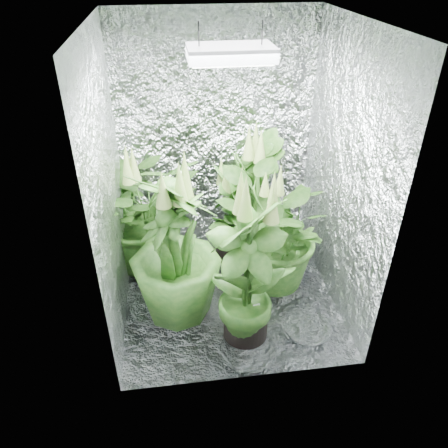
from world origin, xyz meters
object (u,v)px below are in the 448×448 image
object	(u,v)px
plant_a	(142,212)
plant_d	(174,250)
plant_e	(275,236)
grow_lamp	(231,54)
plant_b	(231,216)
plant_f	(247,274)
circulation_fan	(295,251)
plant_c	(253,194)

from	to	relation	value
plant_a	plant_d	world-z (taller)	plant_d
plant_a	plant_e	distance (m)	1.09
grow_lamp	plant_a	bearing A→B (deg)	142.82
plant_e	grow_lamp	bearing A→B (deg)	-173.58
plant_b	plant_e	distance (m)	0.52
plant_e	plant_f	xyz separation A→B (m)	(-0.31, -0.51, 0.09)
grow_lamp	plant_b	bearing A→B (deg)	79.67
grow_lamp	plant_b	world-z (taller)	grow_lamp
plant_e	plant_b	bearing A→B (deg)	120.62
plant_d	circulation_fan	bearing A→B (deg)	24.65
plant_d	plant_a	bearing A→B (deg)	110.25
plant_b	plant_e	size ratio (longest dim) A/B	0.91
plant_c	plant_d	distance (m)	1.06
circulation_fan	grow_lamp	bearing A→B (deg)	-169.15
plant_c	plant_e	size ratio (longest dim) A/B	1.13
grow_lamp	plant_d	xyz separation A→B (m)	(-0.40, -0.16, -1.24)
plant_f	circulation_fan	world-z (taller)	plant_f
plant_e	plant_f	world-z (taller)	plant_f
plant_f	plant_e	bearing A→B (deg)	59.27
plant_c	plant_f	bearing A→B (deg)	-102.74
plant_c	plant_e	world-z (taller)	plant_c
plant_c	plant_e	distance (m)	0.60
grow_lamp	circulation_fan	distance (m)	1.83
circulation_fan	plant_e	bearing A→B (deg)	-150.27
plant_a	plant_b	xyz separation A→B (m)	(0.73, 0.00, -0.10)
plant_c	circulation_fan	bearing A→B (deg)	-45.62
plant_a	plant_b	distance (m)	0.74
plant_a	plant_b	world-z (taller)	plant_a
plant_c	plant_e	xyz separation A→B (m)	(0.05, -0.60, -0.04)
plant_a	plant_b	bearing A→B (deg)	0.09
grow_lamp	plant_f	bearing A→B (deg)	-84.23
plant_a	plant_c	size ratio (longest dim) A/B	1.01
plant_c	circulation_fan	distance (m)	0.61
plant_a	plant_c	bearing A→B (deg)	9.34
plant_b	plant_d	bearing A→B (deg)	-127.39
plant_a	plant_e	world-z (taller)	plant_a
plant_b	plant_d	xyz separation A→B (m)	(-0.49, -0.64, 0.16)
grow_lamp	plant_e	size ratio (longest dim) A/B	0.48
plant_d	plant_f	bearing A→B (deg)	-35.11
plant_c	plant_f	size ratio (longest dim) A/B	0.93
plant_a	plant_c	xyz separation A→B (m)	(0.94, 0.15, 0.01)
plant_c	plant_d	xyz separation A→B (m)	(-0.70, -0.80, 0.05)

